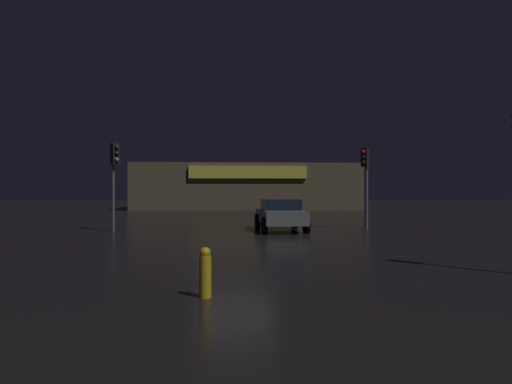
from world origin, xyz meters
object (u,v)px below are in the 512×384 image
store_building (246,187)px  car_near (281,214)px  traffic_signal_main (115,166)px  traffic_signal_cross_right (365,172)px  fire_hydrant (205,273)px

store_building → car_near: bearing=-88.9°
traffic_signal_main → traffic_signal_cross_right: (11.56, 0.11, -0.23)m
store_building → traffic_signal_main: 23.73m
car_near → traffic_signal_main: bearing=178.9°
traffic_signal_cross_right → car_near: size_ratio=0.96×
traffic_signal_cross_right → fire_hydrant: size_ratio=4.19×
fire_hydrant → car_near: bearing=77.0°
car_near → fire_hydrant: 13.34m
traffic_signal_cross_right → fire_hydrant: (-7.05, -13.25, -2.28)m
car_near → fire_hydrant: bearing=-103.0°
store_building → traffic_signal_cross_right: 22.99m
traffic_signal_main → car_near: (7.51, -0.14, -2.20)m
fire_hydrant → traffic_signal_cross_right: bearing=62.0°
traffic_signal_main → traffic_signal_cross_right: traffic_signal_main is taller
traffic_signal_cross_right → fire_hydrant: 15.18m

